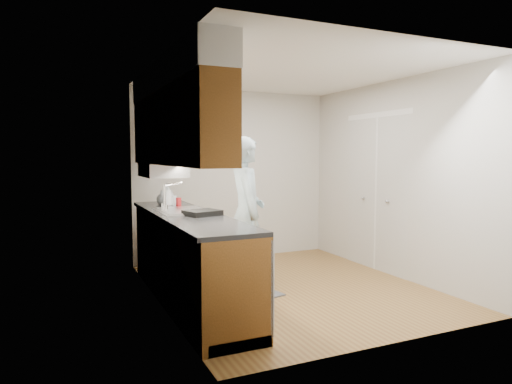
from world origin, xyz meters
TOP-DOWN VIEW (x-y plane):
  - floor at (0.00, 0.00)m, footprint 3.50×3.50m
  - ceiling at (0.00, 0.00)m, footprint 3.50×3.50m
  - wall_left at (-1.50, 0.00)m, footprint 0.02×3.50m
  - wall_right at (1.50, 0.00)m, footprint 0.02×3.50m
  - wall_back at (0.00, 1.75)m, footprint 3.00×0.02m
  - counter at (-1.20, -0.00)m, footprint 0.64×2.80m
  - upper_cabinets at (-1.33, 0.05)m, footprint 0.47×2.80m
  - closet_door at (1.49, 0.30)m, footprint 0.02×1.22m
  - floor_mat at (-0.50, 0.10)m, footprint 0.64×0.91m
  - person at (-0.50, 0.10)m, footprint 0.61×0.78m
  - soap_bottle_a at (-1.25, 0.71)m, footprint 0.14×0.14m
  - soap_bottle_b at (-1.19, 0.75)m, footprint 0.12×0.12m
  - soap_bottle_c at (-1.24, 1.03)m, footprint 0.19×0.19m
  - soda_can at (-1.15, 0.60)m, footprint 0.07×0.07m
  - dish_rack at (-1.11, -0.19)m, footprint 0.39×0.36m

SIDE VIEW (x-z plane):
  - floor at x=0.00m, z-range 0.00..0.00m
  - floor_mat at x=-0.50m, z-range 0.00..0.02m
  - counter at x=-1.20m, z-range -0.16..1.14m
  - dish_rack at x=-1.11m, z-range 0.94..0.99m
  - soda_can at x=-1.15m, z-range 0.94..1.05m
  - person at x=-0.50m, z-range 0.02..1.99m
  - closet_door at x=1.49m, z-range 0.00..2.05m
  - soap_bottle_c at x=-1.24m, z-range 0.94..1.12m
  - soap_bottle_b at x=-1.19m, z-range 0.94..1.13m
  - soap_bottle_a at x=-1.25m, z-range 0.94..1.23m
  - wall_left at x=-1.50m, z-range 0.00..2.50m
  - wall_right at x=1.50m, z-range 0.00..2.50m
  - wall_back at x=0.00m, z-range 0.00..2.50m
  - upper_cabinets at x=-1.33m, z-range 1.34..2.55m
  - ceiling at x=0.00m, z-range 2.50..2.50m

